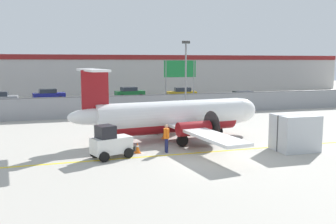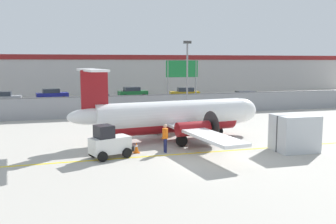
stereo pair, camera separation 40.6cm
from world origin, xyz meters
name	(u,v)px [view 1 (the left image)]	position (x,y,z in m)	size (l,w,h in m)	color
ground_plane	(204,152)	(0.00, 2.00, 0.00)	(140.00, 140.00, 0.01)	#ADA89E
perimeter_fence	(143,105)	(0.00, 18.00, 1.12)	(98.00, 0.10, 2.10)	gray
parking_lot_strip	(123,103)	(0.00, 29.50, 0.06)	(98.00, 17.00, 0.12)	#38383A
background_building	(103,74)	(0.00, 47.99, 3.26)	(91.00, 8.10, 6.50)	#BCB7B2
commuter_airplane	(175,116)	(-0.45, 6.15, 1.60)	(14.00, 16.08, 4.92)	white
baggage_tug	(111,143)	(-5.52, 2.36, 0.86)	(2.56, 1.97, 1.88)	silver
ground_crew_worker	(166,137)	(-2.16, 2.66, 0.95)	(0.36, 0.55, 1.70)	#191E4C
cargo_container	(295,133)	(5.45, 0.88, 1.10)	(2.44, 2.05, 2.20)	#B7BCC1
traffic_cone_near_left	(164,134)	(-1.13, 6.60, 0.31)	(0.36, 0.36, 0.64)	orange
traffic_cone_near_right	(138,148)	(-3.84, 3.02, 0.31)	(0.36, 0.36, 0.64)	orange
parked_car_1	(49,95)	(-9.13, 35.13, 0.89)	(4.39, 2.44, 1.58)	navy
parked_car_2	(98,102)	(-3.69, 24.25, 0.89)	(4.31, 2.25, 1.58)	#B28C19
parked_car_3	(130,93)	(2.12, 35.45, 0.89)	(4.35, 2.34, 1.58)	#19662D
parked_car_4	(182,93)	(9.12, 32.39, 0.89)	(4.39, 2.43, 1.58)	#B28C19
parked_car_5	(242,97)	(14.17, 23.90, 0.89)	(4.27, 2.16, 1.58)	#19662D
apron_light_pole	(186,73)	(3.39, 14.81, 4.30)	(0.70, 0.30, 7.27)	slate
highway_sign	(180,73)	(4.69, 20.27, 4.14)	(3.60, 0.14, 5.50)	slate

